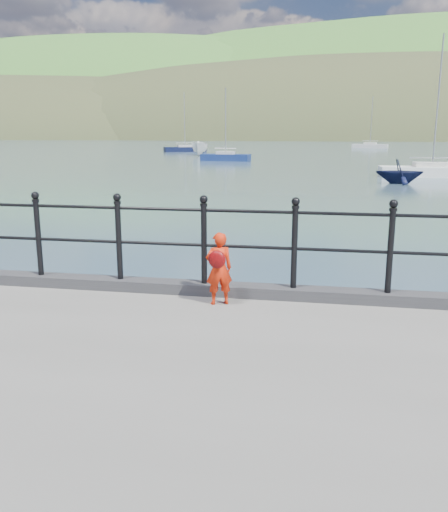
% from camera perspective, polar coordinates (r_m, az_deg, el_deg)
% --- Properties ---
extents(ground, '(600.00, 600.00, 0.00)m').
position_cam_1_polar(ground, '(8.03, -6.03, -10.24)').
color(ground, '#2D4251').
rests_on(ground, ground).
extents(kerb, '(60.00, 0.30, 0.15)m').
position_cam_1_polar(kerb, '(7.53, -6.54, -3.16)').
color(kerb, '#28282B').
rests_on(kerb, quay).
extents(railing, '(18.11, 0.11, 1.20)m').
position_cam_1_polar(railing, '(7.36, -6.69, 2.45)').
color(railing, black).
rests_on(railing, kerb).
extents(far_shore, '(830.00, 200.00, 156.00)m').
position_cam_1_polar(far_shore, '(250.45, 18.81, 6.55)').
color(far_shore, '#333A21').
rests_on(far_shore, ground).
extents(child, '(0.40, 0.36, 0.93)m').
position_cam_1_polar(child, '(6.83, -0.55, -1.26)').
color(child, red).
rests_on(child, quay).
extents(launch_white, '(2.14, 4.85, 1.83)m').
position_cam_1_polar(launch_white, '(69.08, -2.55, 11.26)').
color(launch_white, white).
rests_on(launch_white, ground).
extents(launch_navy, '(2.89, 2.53, 1.46)m').
position_cam_1_polar(launch_navy, '(34.68, 17.99, 8.46)').
color(launch_navy, black).
rests_on(launch_navy, ground).
extents(sailboat_left, '(6.32, 4.48, 8.71)m').
position_cam_1_polar(sailboat_left, '(81.70, -4.13, 11.12)').
color(sailboat_left, black).
rests_on(sailboat_left, ground).
extents(sailboat_deep, '(6.33, 3.18, 9.00)m').
position_cam_1_polar(sailboat_deep, '(100.40, 15.11, 11.09)').
color(sailboat_deep, beige).
rests_on(sailboat_deep, ground).
extents(sailboat_port, '(5.24, 2.14, 7.53)m').
position_cam_1_polar(sailboat_port, '(57.36, 0.16, 10.31)').
color(sailboat_port, navy).
rests_on(sailboat_port, ground).
extents(sailboat_near, '(7.11, 2.38, 9.52)m').
position_cam_1_polar(sailboat_near, '(40.42, 21.04, 8.26)').
color(sailboat_near, silver).
rests_on(sailboat_near, ground).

